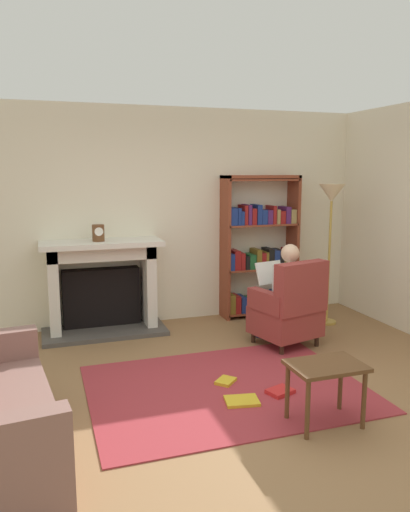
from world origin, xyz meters
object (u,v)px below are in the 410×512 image
Objects in this scene: mantel_clock at (98,233)px; side_table at (326,374)px; bookshelf at (259,250)px; floor_lamp at (331,206)px; fireplace at (102,283)px; armchair_reading at (290,309)px; seated_reader at (283,289)px.

side_table is at bearing -63.43° from mantel_clock.
bookshelf reaches higher than floor_lamp.
fireplace is 2.09m from bookshelf.
side_table is (-0.74, -2.85, -0.47)m from bookshelf.
mantel_clock is 2.13m from bookshelf.
mantel_clock is (-0.03, -0.10, 0.62)m from fireplace.
mantel_clock is 2.34m from armchair_reading.
side_table is (1.33, -2.82, -0.18)m from fireplace.
fireplace is at bearing -179.03° from bookshelf.
fireplace is 2.95m from floor_lamp.
bookshelf is 2.98m from side_table.
armchair_reading is 1.72m from side_table.
floor_lamp reaches higher than armchair_reading.
side_table is 0.32× the size of floor_lamp.
floor_lamp is (1.42, 2.24, 1.09)m from side_table.
mantel_clock is 0.11× the size of floor_lamp.
side_table is at bearing -104.62° from bookshelf.
armchair_reading is at bearing -144.79° from floor_lamp.
side_table is (-0.53, -1.74, -0.22)m from seated_reader.
bookshelf is 1.10m from floor_lamp.
bookshelf is 3.33× the size of side_table.
armchair_reading reaches higher than side_table.
mantel_clock is at bearing -108.11° from fireplace.
fireplace reaches higher than side_table.
side_table is at bearing 58.73° from seated_reader.
armchair_reading is at bearing -98.65° from bookshelf.
bookshelf is 1.32m from armchair_reading.
bookshelf is (2.10, 0.14, -0.33)m from mantel_clock.
seated_reader is at bearing -90.00° from armchair_reading.
floor_lamp is at bearing 57.63° from side_table.
armchair_reading is (1.88, -1.19, -0.16)m from fireplace.
fireplace is at bearing 168.03° from floor_lamp.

